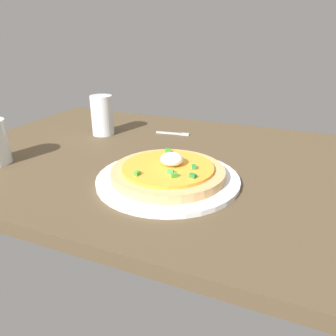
{
  "coord_description": "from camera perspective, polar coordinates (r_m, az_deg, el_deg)",
  "views": [
    {
      "loc": [
        31.39,
        -68.71,
        32.28
      ],
      "look_at": [
        7.78,
        -12.33,
        5.82
      ],
      "focal_mm": 34.54,
      "sensor_mm": 36.0,
      "label": 1
    }
  ],
  "objects": [
    {
      "name": "fork",
      "position": [
        0.98,
        1.49,
        6.08
      ],
      "size": [
        10.61,
        2.51,
        0.5
      ],
      "rotation": [
        0.0,
        0.0,
        0.14
      ],
      "color": "#B7B7BC",
      "rests_on": "dining_table"
    },
    {
      "name": "plate",
      "position": [
        0.68,
        -0.0,
        -1.96
      ],
      "size": [
        29.88,
        29.88,
        1.03
      ],
      "primitive_type": "cylinder",
      "color": "white",
      "rests_on": "dining_table"
    },
    {
      "name": "cup_far",
      "position": [
        0.99,
        -11.5,
        8.74
      ],
      "size": [
        6.49,
        6.49,
        11.63
      ],
      "color": "silver",
      "rests_on": "dining_table"
    },
    {
      "name": "pizza",
      "position": [
        0.67,
        0.03,
        -0.57
      ],
      "size": [
        23.66,
        23.66,
        5.09
      ],
      "color": "tan",
      "rests_on": "plate"
    },
    {
      "name": "dining_table",
      "position": [
        0.82,
        -1.69,
        1.16
      ],
      "size": [
        106.6,
        74.2,
        2.79
      ],
      "primitive_type": "cube",
      "color": "brown",
      "rests_on": "ground"
    }
  ]
}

